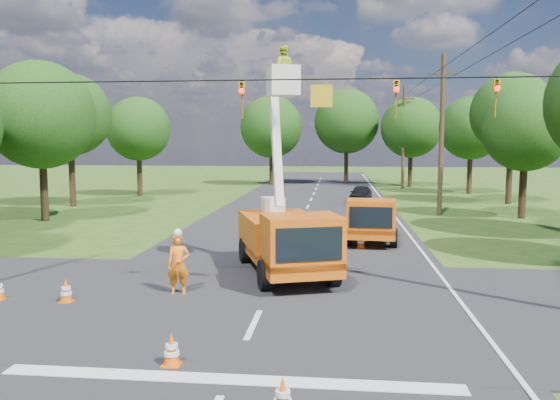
# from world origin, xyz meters

# --- Properties ---
(ground) EXTENTS (140.00, 140.00, 0.00)m
(ground) POSITION_xyz_m (0.00, 20.00, 0.00)
(ground) COLOR #264D17
(ground) RESTS_ON ground
(road_main) EXTENTS (12.00, 100.00, 0.06)m
(road_main) POSITION_xyz_m (0.00, 20.00, 0.00)
(road_main) COLOR black
(road_main) RESTS_ON ground
(road_cross) EXTENTS (56.00, 10.00, 0.07)m
(road_cross) POSITION_xyz_m (0.00, 2.00, 0.00)
(road_cross) COLOR black
(road_cross) RESTS_ON ground
(stop_bar) EXTENTS (9.00, 0.45, 0.02)m
(stop_bar) POSITION_xyz_m (0.00, -3.20, 0.00)
(stop_bar) COLOR silver
(stop_bar) RESTS_ON ground
(edge_line) EXTENTS (0.12, 90.00, 0.02)m
(edge_line) POSITION_xyz_m (5.60, 20.00, 0.00)
(edge_line) COLOR silver
(edge_line) RESTS_ON ground
(bucket_truck) EXTENTS (4.20, 6.72, 7.88)m
(bucket_truck) POSITION_xyz_m (0.31, 5.37, 1.64)
(bucket_truck) COLOR #D3540E
(bucket_truck) RESTS_ON ground
(second_truck) EXTENTS (2.58, 5.79, 2.11)m
(second_truck) POSITION_xyz_m (3.65, 12.33, 1.10)
(second_truck) COLOR #D3540E
(second_truck) RESTS_ON ground
(ground_worker) EXTENTS (0.74, 0.55, 1.86)m
(ground_worker) POSITION_xyz_m (-2.69, 2.60, 0.93)
(ground_worker) COLOR orange
(ground_worker) RESTS_ON ground
(distant_car) EXTENTS (2.07, 3.89, 1.26)m
(distant_car) POSITION_xyz_m (3.87, 29.24, 0.63)
(distant_car) COLOR black
(distant_car) RESTS_ON ground
(traffic_cone_0) EXTENTS (0.38, 0.38, 0.71)m
(traffic_cone_0) POSITION_xyz_m (-1.29, -2.62, 0.36)
(traffic_cone_0) COLOR #E7580C
(traffic_cone_0) RESTS_ON ground
(traffic_cone_1) EXTENTS (0.38, 0.38, 0.71)m
(traffic_cone_1) POSITION_xyz_m (1.19, -4.48, 0.36)
(traffic_cone_1) COLOR #E7580C
(traffic_cone_1) RESTS_ON ground
(traffic_cone_2) EXTENTS (0.38, 0.38, 0.71)m
(traffic_cone_2) POSITION_xyz_m (0.43, 8.23, 0.36)
(traffic_cone_2) COLOR #E7580C
(traffic_cone_2) RESTS_ON ground
(traffic_cone_3) EXTENTS (0.38, 0.38, 0.71)m
(traffic_cone_3) POSITION_xyz_m (3.09, 10.40, 0.36)
(traffic_cone_3) COLOR #E7580C
(traffic_cone_3) RESTS_ON ground
(traffic_cone_4) EXTENTS (0.38, 0.38, 0.71)m
(traffic_cone_4) POSITION_xyz_m (-5.64, 1.39, 0.36)
(traffic_cone_4) COLOR #E7580C
(traffic_cone_4) RESTS_ON ground
(traffic_cone_7) EXTENTS (0.38, 0.38, 0.71)m
(traffic_cone_7) POSITION_xyz_m (5.02, 17.69, 0.36)
(traffic_cone_7) COLOR #E7580C
(traffic_cone_7) RESTS_ON ground
(pole_right_mid) EXTENTS (1.80, 0.30, 10.00)m
(pole_right_mid) POSITION_xyz_m (8.50, 22.00, 5.11)
(pole_right_mid) COLOR #4C3823
(pole_right_mid) RESTS_ON ground
(pole_right_far) EXTENTS (1.80, 0.30, 10.00)m
(pole_right_far) POSITION_xyz_m (8.50, 42.00, 5.11)
(pole_right_far) COLOR #4C3823
(pole_right_far) RESTS_ON ground
(signal_span) EXTENTS (18.00, 0.29, 1.07)m
(signal_span) POSITION_xyz_m (2.23, 1.99, 5.88)
(signal_span) COLOR black
(signal_span) RESTS_ON ground
(tree_left_d) EXTENTS (6.20, 6.20, 9.24)m
(tree_left_d) POSITION_xyz_m (-15.00, 17.00, 6.12)
(tree_left_d) COLOR #382616
(tree_left_d) RESTS_ON ground
(tree_left_e) EXTENTS (5.80, 5.80, 9.41)m
(tree_left_e) POSITION_xyz_m (-16.80, 24.00, 6.49)
(tree_left_e) COLOR #382616
(tree_left_e) RESTS_ON ground
(tree_left_f) EXTENTS (5.40, 5.40, 8.40)m
(tree_left_f) POSITION_xyz_m (-14.80, 32.00, 5.69)
(tree_left_f) COLOR #382616
(tree_left_f) RESTS_ON ground
(tree_right_c) EXTENTS (5.00, 5.00, 7.83)m
(tree_right_c) POSITION_xyz_m (13.20, 21.00, 5.31)
(tree_right_c) COLOR #382616
(tree_right_c) RESTS_ON ground
(tree_right_d) EXTENTS (6.00, 6.00, 9.70)m
(tree_right_d) POSITION_xyz_m (14.80, 29.00, 6.68)
(tree_right_d) COLOR #382616
(tree_right_d) RESTS_ON ground
(tree_right_e) EXTENTS (5.60, 5.60, 8.63)m
(tree_right_e) POSITION_xyz_m (13.80, 37.00, 5.81)
(tree_right_e) COLOR #382616
(tree_right_e) RESTS_ON ground
(tree_far_a) EXTENTS (6.60, 6.60, 9.50)m
(tree_far_a) POSITION_xyz_m (-5.00, 45.00, 6.19)
(tree_far_a) COLOR #382616
(tree_far_a) RESTS_ON ground
(tree_far_b) EXTENTS (7.00, 7.00, 10.32)m
(tree_far_b) POSITION_xyz_m (3.00, 47.00, 6.81)
(tree_far_b) COLOR #382616
(tree_far_b) RESTS_ON ground
(tree_far_c) EXTENTS (6.20, 6.20, 9.18)m
(tree_far_c) POSITION_xyz_m (9.50, 44.00, 6.06)
(tree_far_c) COLOR #382616
(tree_far_c) RESTS_ON ground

